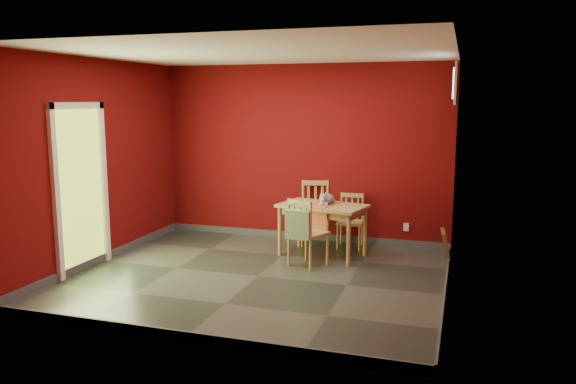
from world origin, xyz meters
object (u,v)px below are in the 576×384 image
(chair_far_right, at_px, (351,220))
(picture_frame, at_px, (446,246))
(tote_bag, at_px, (298,225))
(chair_near, at_px, (306,232))
(cat, at_px, (326,197))
(chair_far_left, at_px, (315,212))
(dining_table, at_px, (323,211))

(chair_far_right, relative_size, picture_frame, 1.80)
(picture_frame, bearing_deg, tote_bag, -151.88)
(chair_far_right, bearing_deg, chair_near, -107.65)
(chair_near, relative_size, cat, 2.24)
(chair_far_left, distance_m, tote_bag, 1.43)
(chair_far_right, relative_size, cat, 1.97)
(chair_far_right, height_order, picture_frame, chair_far_right)
(cat, bearing_deg, chair_far_right, 63.46)
(chair_near, bearing_deg, cat, 79.37)
(tote_bag, bearing_deg, dining_table, 79.98)
(dining_table, xyz_separation_m, chair_far_right, (0.28, 0.59, -0.23))
(chair_far_left, relative_size, picture_frame, 2.15)
(chair_far_left, height_order, chair_far_right, chair_far_left)
(chair_near, distance_m, cat, 0.73)
(chair_near, distance_m, picture_frame, 1.91)
(dining_table, bearing_deg, picture_frame, 6.90)
(chair_far_left, xyz_separation_m, picture_frame, (1.94, -0.46, -0.27))
(dining_table, height_order, cat, cat)
(tote_bag, distance_m, cat, 0.87)
(chair_far_right, height_order, cat, cat)
(cat, bearing_deg, dining_table, -120.17)
(dining_table, distance_m, cat, 0.21)
(tote_bag, bearing_deg, chair_far_left, 95.83)
(chair_far_left, bearing_deg, chair_near, -80.65)
(chair_far_right, distance_m, cat, 0.71)
(cat, bearing_deg, tote_bag, -102.93)
(chair_far_right, relative_size, tote_bag, 1.80)
(dining_table, bearing_deg, tote_bag, -100.02)
(tote_bag, bearing_deg, picture_frame, 28.12)
(chair_near, xyz_separation_m, tote_bag, (-0.05, -0.21, 0.14))
(chair_far_left, relative_size, cat, 2.35)
(chair_near, relative_size, tote_bag, 2.05)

